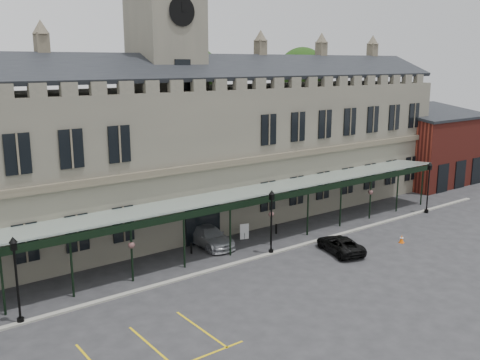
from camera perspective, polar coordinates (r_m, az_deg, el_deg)
ground at (r=35.36m, az=6.01°, el=-11.23°), size 140.00×140.00×0.00m
station_building at (r=45.91m, az=-7.52°, el=2.69°), size 60.00×10.36×17.30m
clock_tower at (r=45.35m, az=-7.81°, el=11.00°), size 5.60×5.60×24.80m
canopy at (r=39.92m, az=-1.28°, el=-4.69°), size 50.00×4.10×4.30m
brick_annex at (r=67.86m, az=19.69°, el=3.23°), size 12.40×8.36×9.23m
kerb at (r=39.20m, az=0.45°, el=-8.64°), size 60.00×0.40×0.12m
tree_behind_mid at (r=57.19m, az=-5.25°, el=11.04°), size 6.00×6.00×16.00m
tree_behind_right at (r=67.08m, az=6.62°, el=11.21°), size 6.00×6.00×16.00m
lamp_post_left at (r=31.83m, az=-22.78°, el=-9.11°), size 0.48×0.48×5.05m
lamp_post_mid at (r=39.94m, az=3.38°, el=-3.89°), size 0.47×0.47×4.96m
lamp_post_right at (r=53.86m, az=19.47°, el=-0.29°), size 0.47×0.47×4.99m
traffic_cone at (r=44.95m, az=16.86°, el=-6.05°), size 0.40×0.40×0.64m
sign_board at (r=43.84m, az=0.47°, el=-5.53°), size 0.73×0.28×1.29m
bollard_left at (r=40.84m, az=-5.21°, el=-7.27°), size 0.15×0.15×0.84m
bollard_right at (r=45.36m, az=3.87°, el=-5.22°), size 0.15×0.15×0.84m
car_taxi at (r=42.37m, az=-3.36°, el=-6.00°), size 2.29×5.36×1.54m
car_van at (r=41.55m, az=10.62°, el=-6.78°), size 3.28×4.95×1.26m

